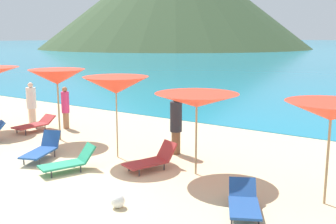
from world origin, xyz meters
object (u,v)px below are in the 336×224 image
(beachgoer_1, at_px, (65,106))
(umbrella_3, at_px, (197,100))
(beach_ball, at_px, (118,201))
(umbrella_1, at_px, (57,77))
(lounge_chair_1, at_px, (152,159))
(lounge_chair_3, at_px, (244,202))
(lounge_chair_5, at_px, (42,149))
(beachgoer_0, at_px, (176,123))
(umbrella_2, at_px, (116,85))
(umbrella_4, at_px, (331,111))
(lounge_chair_2, at_px, (69,161))
(beachgoer_2, at_px, (31,103))
(lounge_chair_6, at_px, (35,124))

(beachgoer_1, bearing_deg, umbrella_3, -100.91)
(beach_ball, bearing_deg, umbrella_1, 149.91)
(lounge_chair_1, distance_m, lounge_chair_3, 3.33)
(lounge_chair_3, height_order, beach_ball, lounge_chair_3)
(lounge_chair_5, height_order, beachgoer_0, beachgoer_0)
(umbrella_2, bearing_deg, lounge_chair_3, -17.42)
(beachgoer_0, bearing_deg, umbrella_1, -57.20)
(lounge_chair_5, bearing_deg, beachgoer_1, 106.42)
(umbrella_4, xyz_separation_m, lounge_chair_1, (-4.36, -0.26, -1.72))
(umbrella_2, relative_size, beachgoer_1, 1.47)
(umbrella_1, distance_m, beach_ball, 6.51)
(umbrella_2, distance_m, umbrella_4, 5.86)
(lounge_chair_2, bearing_deg, umbrella_2, 104.28)
(lounge_chair_1, relative_size, lounge_chair_3, 1.04)
(lounge_chair_3, bearing_deg, beachgoer_1, 132.95)
(beachgoer_2, bearing_deg, umbrella_2, -89.34)
(beachgoer_0, height_order, beachgoer_1, beachgoer_0)
(lounge_chair_3, bearing_deg, lounge_chair_1, 132.78)
(lounge_chair_2, distance_m, beachgoer_0, 3.34)
(umbrella_4, distance_m, beachgoer_0, 4.92)
(umbrella_3, height_order, lounge_chair_2, umbrella_3)
(beachgoer_0, xyz_separation_m, beachgoer_2, (-7.11, 0.23, -0.07))
(umbrella_4, height_order, lounge_chair_3, umbrella_4)
(umbrella_1, bearing_deg, beachgoer_2, 159.73)
(umbrella_4, height_order, lounge_chair_2, umbrella_4)
(lounge_chair_1, xyz_separation_m, beachgoer_1, (-5.63, 2.03, 0.59))
(lounge_chair_5, height_order, beachgoer_1, beachgoer_1)
(umbrella_2, xyz_separation_m, lounge_chair_5, (-1.68, -1.36, -1.83))
(umbrella_1, xyz_separation_m, beachgoer_1, (-1.14, 1.29, -1.30))
(umbrella_4, relative_size, lounge_chair_1, 1.42)
(lounge_chair_6, height_order, beachgoer_1, beachgoer_1)
(beachgoer_2, height_order, beach_ball, beachgoer_2)
(lounge_chair_1, xyz_separation_m, lounge_chair_3, (3.13, -1.14, -0.03))
(umbrella_1, xyz_separation_m, umbrella_3, (5.64, -0.40, -0.24))
(beachgoer_0, bearing_deg, lounge_chair_6, -63.29)
(beachgoer_0, xyz_separation_m, beachgoer_1, (-5.37, 0.46, -0.09))
(lounge_chair_2, bearing_deg, beachgoer_1, 160.53)
(umbrella_2, xyz_separation_m, umbrella_4, (5.86, -0.05, -0.14))
(lounge_chair_2, relative_size, beachgoer_1, 0.95)
(lounge_chair_6, relative_size, beachgoer_0, 0.89)
(lounge_chair_3, distance_m, beachgoer_1, 9.33)
(beachgoer_2, bearing_deg, lounge_chair_5, -109.31)
(lounge_chair_1, xyz_separation_m, beachgoer_2, (-7.37, 1.80, 0.61))
(umbrella_3, distance_m, lounge_chair_3, 2.99)
(umbrella_2, height_order, lounge_chair_6, umbrella_2)
(umbrella_1, height_order, beach_ball, umbrella_1)
(beachgoer_1, distance_m, beachgoer_2, 1.76)
(umbrella_1, bearing_deg, beach_ball, -30.09)
(umbrella_1, distance_m, lounge_chair_1, 4.93)
(beachgoer_1, distance_m, beach_ball, 7.87)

